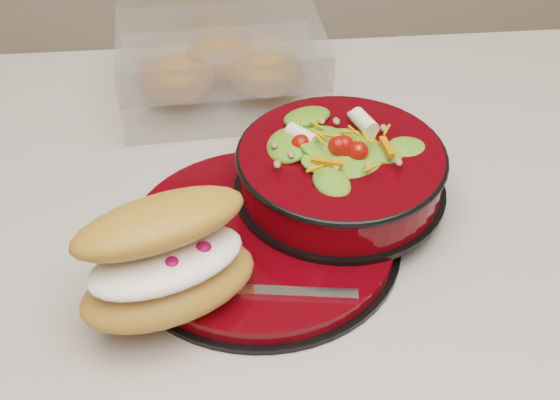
{
  "coord_description": "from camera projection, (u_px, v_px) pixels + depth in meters",
  "views": [
    {
      "loc": [
        -0.27,
        -0.59,
        1.43
      ],
      "look_at": [
        -0.21,
        -0.01,
        0.94
      ],
      "focal_mm": 50.0,
      "sensor_mm": 36.0,
      "label": 1
    }
  ],
  "objects": [
    {
      "name": "fork",
      "position": [
        266.0,
        291.0,
        0.69
      ],
      "size": [
        0.15,
        0.04,
        0.0
      ],
      "rotation": [
        0.0,
        0.0,
        1.42
      ],
      "color": "silver",
      "rests_on": "dinner_plate"
    },
    {
      "name": "croissant",
      "position": [
        167.0,
        259.0,
        0.66
      ],
      "size": [
        0.18,
        0.15,
        0.1
      ],
      "rotation": [
        0.0,
        0.0,
        0.39
      ],
      "color": "#C97F3D",
      "rests_on": "dinner_plate"
    },
    {
      "name": "salad_bowl",
      "position": [
        341.0,
        165.0,
        0.77
      ],
      "size": [
        0.22,
        0.22,
        0.09
      ],
      "rotation": [
        0.0,
        0.0,
        -0.05
      ],
      "color": "black",
      "rests_on": "dinner_plate"
    },
    {
      "name": "pastry_box",
      "position": [
        221.0,
        65.0,
        0.94
      ],
      "size": [
        0.25,
        0.19,
        0.09
      ],
      "rotation": [
        0.0,
        0.0,
        0.06
      ],
      "color": "white",
      "rests_on": "island_counter"
    },
    {
      "name": "dinner_plate",
      "position": [
        262.0,
        238.0,
        0.76
      ],
      "size": [
        0.27,
        0.27,
        0.02
      ],
      "rotation": [
        0.0,
        0.0,
        0.44
      ],
      "color": "black",
      "rests_on": "island_counter"
    }
  ]
}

